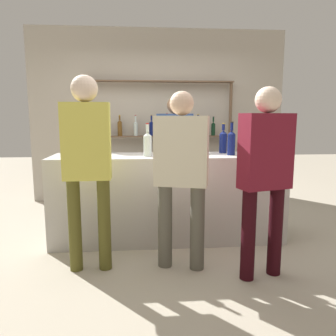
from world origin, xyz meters
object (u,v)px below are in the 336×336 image
object	(u,v)px
counter_bottle_3	(231,142)
wine_glass	(276,145)
counter_bottle_0	(173,145)
counter_bottle_2	(148,143)
customer_center	(181,168)
customer_left	(87,157)
server_behind_counter	(175,150)
customer_right	(265,169)
counter_bottle_4	(223,141)
counter_bottle_1	(93,144)

from	to	relation	value
counter_bottle_3	wine_glass	bearing A→B (deg)	-11.84
counter_bottle_0	counter_bottle_2	bearing A→B (deg)	155.05
wine_glass	customer_center	bearing A→B (deg)	-152.20
counter_bottle_0	customer_left	distance (m)	0.95
counter_bottle_2	server_behind_counter	distance (m)	0.91
server_behind_counter	customer_right	size ratio (longest dim) A/B	1.01
counter_bottle_0	counter_bottle_4	xyz separation A→B (m)	(0.63, 0.37, 0.01)
counter_bottle_0	counter_bottle_2	world-z (taller)	counter_bottle_2
counter_bottle_3	counter_bottle_4	distance (m)	0.22
counter_bottle_1	customer_center	bearing A→B (deg)	-34.40
counter_bottle_4	customer_center	distance (m)	1.10
counter_bottle_1	wine_glass	distance (m)	1.98
counter_bottle_3	customer_center	size ratio (longest dim) A/B	0.23
counter_bottle_3	counter_bottle_4	bearing A→B (deg)	99.99
counter_bottle_4	server_behind_counter	xyz separation A→B (m)	(-0.51, 0.56, -0.15)
counter_bottle_4	counter_bottle_1	bearing A→B (deg)	-168.08
counter_bottle_2	customer_center	world-z (taller)	customer_center
counter_bottle_2	counter_bottle_4	distance (m)	0.93
counter_bottle_0	customer_right	xyz separation A→B (m)	(0.71, -0.77, -0.14)
counter_bottle_3	wine_glass	world-z (taller)	counter_bottle_3
server_behind_counter	counter_bottle_2	bearing A→B (deg)	-17.10
counter_bottle_2	wine_glass	distance (m)	1.40
counter_bottle_3	customer_center	bearing A→B (deg)	-133.23
customer_right	counter_bottle_3	bearing A→B (deg)	-12.96
server_behind_counter	counter_bottle_0	bearing A→B (deg)	0.59
counter_bottle_0	counter_bottle_1	world-z (taller)	counter_bottle_1
counter_bottle_3	server_behind_counter	bearing A→B (deg)	125.10
counter_bottle_4	customer_center	size ratio (longest dim) A/B	0.22
server_behind_counter	customer_left	bearing A→B (deg)	-24.73
counter_bottle_0	counter_bottle_4	distance (m)	0.73
counter_bottle_1	customer_center	world-z (taller)	customer_center
counter_bottle_1	customer_left	size ratio (longest dim) A/B	0.20
customer_left	customer_right	size ratio (longest dim) A/B	1.07
counter_bottle_1	customer_right	bearing A→B (deg)	-28.14
counter_bottle_2	server_behind_counter	world-z (taller)	server_behind_counter
server_behind_counter	customer_center	bearing A→B (deg)	4.43
counter_bottle_2	wine_glass	bearing A→B (deg)	-2.72
counter_bottle_2	customer_right	distance (m)	1.32
wine_glass	customer_right	size ratio (longest dim) A/B	0.10
counter_bottle_1	counter_bottle_3	world-z (taller)	counter_bottle_3
customer_right	customer_left	bearing A→B (deg)	64.90
wine_glass	customer_right	distance (m)	0.94
counter_bottle_2	counter_bottle_3	bearing A→B (deg)	1.95
counter_bottle_0	customer_center	bearing A→B (deg)	-86.89
counter_bottle_2	customer_left	size ratio (longest dim) A/B	0.20
counter_bottle_2	customer_right	world-z (taller)	customer_right
customer_center	wine_glass	bearing A→B (deg)	-46.18
server_behind_counter	wine_glass	bearing A→B (deg)	57.28
counter_bottle_4	server_behind_counter	bearing A→B (deg)	132.22
counter_bottle_3	counter_bottle_4	size ratio (longest dim) A/B	1.05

